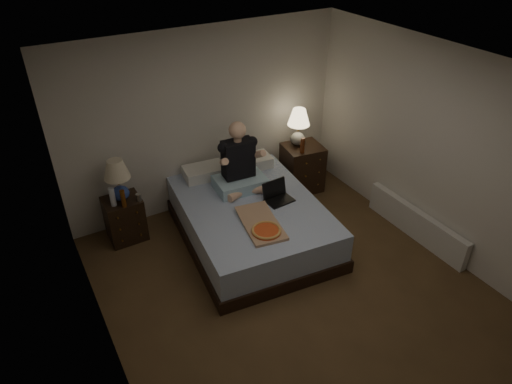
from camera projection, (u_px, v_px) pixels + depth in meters
floor at (295, 291)px, 5.21m from camera, size 4.00×4.50×0.00m
ceiling at (309, 78)px, 3.85m from camera, size 4.00×4.50×0.00m
wall_back at (206, 120)px, 6.16m from camera, size 4.00×0.00×2.50m
wall_front at (505, 372)px, 2.89m from camera, size 4.00×0.00×2.50m
wall_left at (98, 270)px, 3.69m from camera, size 0.00×4.50×2.50m
wall_right at (441, 153)px, 5.37m from camera, size 0.00×4.50×2.50m
bed at (251, 221)px, 5.89m from camera, size 1.85×2.33×0.54m
nightstand_left at (125, 219)px, 5.88m from camera, size 0.46×0.41×0.59m
nightstand_right at (302, 168)px, 6.88m from camera, size 0.61×0.56×0.71m
lamp_left at (118, 180)px, 5.57m from camera, size 0.38×0.38×0.56m
lamp_right at (298, 127)px, 6.59m from camera, size 0.38×0.38×0.56m
water_bottle at (112, 197)px, 5.55m from camera, size 0.07×0.07×0.25m
soda_can at (139, 197)px, 5.68m from camera, size 0.07×0.07×0.10m
beer_bottle_left at (123, 199)px, 5.54m from camera, size 0.06×0.06×0.23m
beer_bottle_right at (302, 145)px, 6.46m from camera, size 0.06×0.06×0.23m
person at (240, 157)px, 5.79m from camera, size 0.70×0.57×0.93m
laptop at (280, 193)px, 5.72m from camera, size 0.36×0.30×0.24m
pizza_box at (266, 231)px, 5.20m from camera, size 0.52×0.82×0.08m
radiator at (416, 223)px, 5.96m from camera, size 0.10×1.60×0.40m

